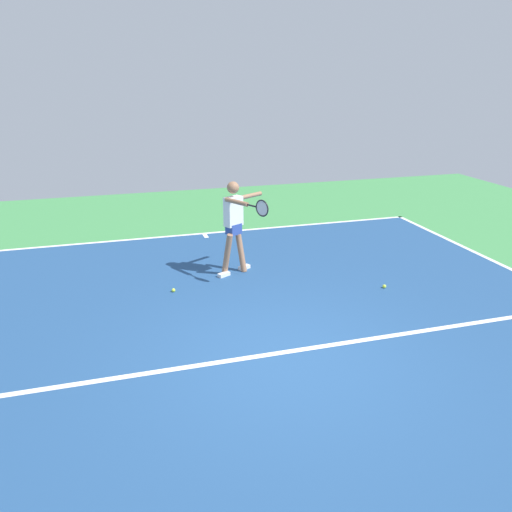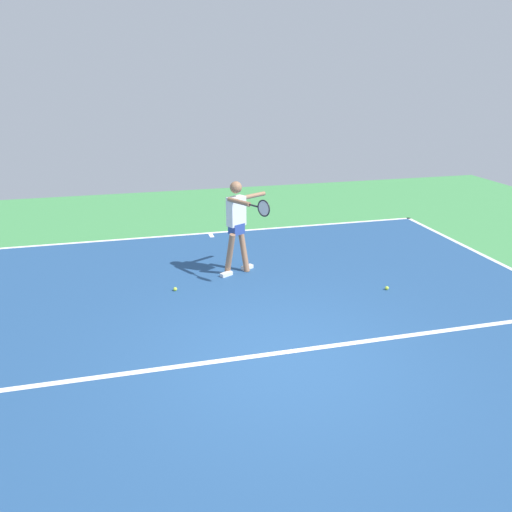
# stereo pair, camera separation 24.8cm
# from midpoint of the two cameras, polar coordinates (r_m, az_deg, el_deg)

# --- Properties ---
(ground_plane) EXTENTS (21.63, 21.63, 0.00)m
(ground_plane) POSITION_cam_midpoint_polar(r_m,az_deg,el_deg) (6.89, 4.14, -11.56)
(ground_plane) COLOR #428E4C
(court_surface) EXTENTS (10.70, 11.90, 0.00)m
(court_surface) POSITION_cam_midpoint_polar(r_m,az_deg,el_deg) (6.89, 4.14, -11.55)
(court_surface) COLOR navy
(court_surface) RESTS_ON ground_plane
(court_line_baseline_near) EXTENTS (10.70, 0.10, 0.01)m
(court_line_baseline_near) POSITION_cam_midpoint_polar(r_m,az_deg,el_deg) (12.17, -4.63, 2.60)
(court_line_baseline_near) COLOR white
(court_line_baseline_near) RESTS_ON ground_plane
(court_line_service) EXTENTS (8.02, 0.10, 0.01)m
(court_line_service) POSITION_cam_midpoint_polar(r_m,az_deg,el_deg) (7.03, 3.68, -10.83)
(court_line_service) COLOR white
(court_line_service) RESTS_ON ground_plane
(court_line_centre_mark) EXTENTS (0.10, 0.30, 0.01)m
(court_line_centre_mark) POSITION_cam_midpoint_polar(r_m,az_deg,el_deg) (11.98, -4.47, 2.33)
(court_line_centre_mark) COLOR white
(court_line_centre_mark) RESTS_ON ground_plane
(tennis_player) EXTENTS (1.01, 1.38, 1.77)m
(tennis_player) POSITION_cam_midpoint_polar(r_m,az_deg,el_deg) (9.37, -1.29, 3.92)
(tennis_player) COLOR #9E7051
(tennis_player) RESTS_ON ground_plane
(tennis_ball_far_corner) EXTENTS (0.07, 0.07, 0.07)m
(tennis_ball_far_corner) POSITION_cam_midpoint_polar(r_m,az_deg,el_deg) (9.25, 15.25, -3.50)
(tennis_ball_far_corner) COLOR #C6E53D
(tennis_ball_far_corner) RESTS_ON ground_plane
(tennis_ball_near_service_line) EXTENTS (0.07, 0.07, 0.07)m
(tennis_ball_near_service_line) POSITION_cam_midpoint_polar(r_m,az_deg,el_deg) (8.98, -8.30, -3.71)
(tennis_ball_near_service_line) COLOR #C6E53D
(tennis_ball_near_service_line) RESTS_ON ground_plane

